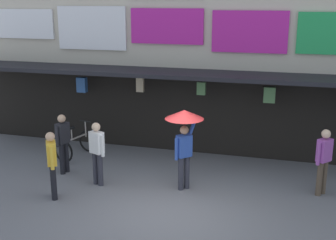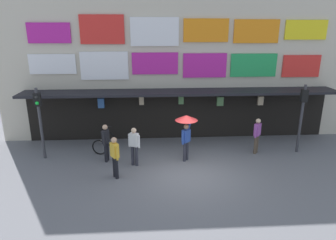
{
  "view_description": "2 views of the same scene",
  "coord_description": "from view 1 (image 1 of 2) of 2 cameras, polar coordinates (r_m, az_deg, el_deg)",
  "views": [
    {
      "loc": [
        2.42,
        -8.83,
        4.65
      ],
      "look_at": [
        -0.65,
        2.05,
        1.54
      ],
      "focal_mm": 46.47,
      "sensor_mm": 36.0,
      "label": 1
    },
    {
      "loc": [
        -1.48,
        -10.84,
        5.7
      ],
      "look_at": [
        -0.7,
        2.15,
        1.57
      ],
      "focal_mm": 32.03,
      "sensor_mm": 36.0,
      "label": 2
    }
  ],
  "objects": [
    {
      "name": "pedestrian_in_red",
      "position": [
        11.25,
        19.74,
        -4.76
      ],
      "size": [
        0.4,
        0.43,
        1.68
      ],
      "color": "brown",
      "rests_on": "ground"
    },
    {
      "name": "ground_plane",
      "position": [
        10.27,
        0.42,
        -11.54
      ],
      "size": [
        80.0,
        80.0,
        0.0
      ],
      "primitive_type": "plane",
      "color": "slate"
    },
    {
      "name": "pedestrian_in_purple",
      "position": [
        10.75,
        -14.97,
        -5.29
      ],
      "size": [
        0.38,
        0.46,
        1.68
      ],
      "color": "black",
      "rests_on": "ground"
    },
    {
      "name": "pedestrian_with_umbrella",
      "position": [
        10.69,
        2.15,
        -0.95
      ],
      "size": [
        0.96,
        0.96,
        2.08
      ],
      "color": "#2D2D38",
      "rests_on": "ground"
    },
    {
      "name": "pedestrian_in_black",
      "position": [
        12.26,
        -13.61,
        -2.63
      ],
      "size": [
        0.29,
        0.52,
        1.68
      ],
      "color": "black",
      "rests_on": "ground"
    },
    {
      "name": "bicycle_parked",
      "position": [
        13.6,
        -11.96,
        -3.19
      ],
      "size": [
        0.99,
        1.3,
        1.05
      ],
      "color": "black",
      "rests_on": "ground"
    },
    {
      "name": "shopfront",
      "position": [
        13.63,
        5.66,
        12.43
      ],
      "size": [
        18.0,
        2.6,
        8.0
      ],
      "color": "beige",
      "rests_on": "ground"
    },
    {
      "name": "pedestrian_in_green",
      "position": [
        11.3,
        -9.3,
        -3.94
      ],
      "size": [
        0.49,
        0.35,
        1.68
      ],
      "color": "#2D2D38",
      "rests_on": "ground"
    }
  ]
}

